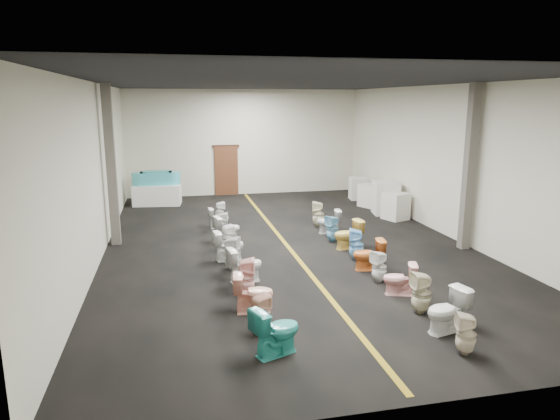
# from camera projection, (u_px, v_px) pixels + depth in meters

# --- Properties ---
(floor) EXTENTS (16.00, 16.00, 0.00)m
(floor) POSITION_uv_depth(u_px,v_px,m) (285.00, 243.00, 14.37)
(floor) COLOR black
(floor) RESTS_ON ground
(ceiling) EXTENTS (16.00, 16.00, 0.00)m
(ceiling) POSITION_uv_depth(u_px,v_px,m) (286.00, 83.00, 13.40)
(ceiling) COLOR black
(ceiling) RESTS_ON ground
(wall_back) EXTENTS (10.00, 0.00, 10.00)m
(wall_back) POSITION_uv_depth(u_px,v_px,m) (244.00, 143.00, 21.52)
(wall_back) COLOR beige
(wall_back) RESTS_ON ground
(wall_front) EXTENTS (10.00, 0.00, 10.00)m
(wall_front) POSITION_uv_depth(u_px,v_px,m) (428.00, 246.00, 6.25)
(wall_front) COLOR beige
(wall_front) RESTS_ON ground
(wall_left) EXTENTS (0.00, 16.00, 16.00)m
(wall_left) POSITION_uv_depth(u_px,v_px,m) (97.00, 171.00, 12.84)
(wall_left) COLOR beige
(wall_left) RESTS_ON ground
(wall_right) EXTENTS (0.00, 16.00, 16.00)m
(wall_right) POSITION_uv_depth(u_px,v_px,m) (448.00, 161.00, 14.93)
(wall_right) COLOR beige
(wall_right) RESTS_ON ground
(aisle_stripe) EXTENTS (0.12, 15.60, 0.01)m
(aisle_stripe) POSITION_uv_depth(u_px,v_px,m) (285.00, 243.00, 14.37)
(aisle_stripe) COLOR olive
(aisle_stripe) RESTS_ON floor
(back_door) EXTENTS (1.00, 0.10, 2.10)m
(back_door) POSITION_uv_depth(u_px,v_px,m) (226.00, 171.00, 21.55)
(back_door) COLOR #562D19
(back_door) RESTS_ON floor
(door_frame) EXTENTS (1.15, 0.08, 0.10)m
(door_frame) POSITION_uv_depth(u_px,v_px,m) (226.00, 146.00, 21.33)
(door_frame) COLOR #331C11
(door_frame) RESTS_ON back_door
(column_left) EXTENTS (0.25, 0.25, 4.50)m
(column_left) POSITION_uv_depth(u_px,v_px,m) (111.00, 166.00, 13.85)
(column_left) COLOR #59544C
(column_left) RESTS_ON floor
(column_right) EXTENTS (0.25, 0.25, 4.50)m
(column_right) POSITION_uv_depth(u_px,v_px,m) (469.00, 168.00, 13.44)
(column_right) COLOR #59544C
(column_right) RESTS_ON floor
(display_table) EXTENTS (1.91, 1.11, 0.81)m
(display_table) POSITION_uv_depth(u_px,v_px,m) (157.00, 195.00, 19.62)
(display_table) COLOR white
(display_table) RESTS_ON floor
(bathtub) EXTENTS (1.86, 0.66, 0.55)m
(bathtub) POSITION_uv_depth(u_px,v_px,m) (156.00, 178.00, 19.48)
(bathtub) COLOR #3FAAB6
(bathtub) RESTS_ON display_table
(appliance_crate_a) EXTENTS (0.93, 0.93, 0.92)m
(appliance_crate_a) POSITION_uv_depth(u_px,v_px,m) (396.00, 206.00, 17.20)
(appliance_crate_a) COLOR silver
(appliance_crate_a) RESTS_ON floor
(appliance_crate_b) EXTENTS (1.01, 1.01, 1.18)m
(appliance_crate_b) POSITION_uv_depth(u_px,v_px,m) (386.00, 198.00, 17.99)
(appliance_crate_b) COLOR silver
(appliance_crate_b) RESTS_ON floor
(appliance_crate_c) EXTENTS (1.03, 1.03, 0.88)m
(appliance_crate_c) POSITION_uv_depth(u_px,v_px,m) (371.00, 195.00, 19.27)
(appliance_crate_c) COLOR silver
(appliance_crate_c) RESTS_ON floor
(appliance_crate_d) EXTENTS (0.71, 0.71, 0.91)m
(appliance_crate_d) POSITION_uv_depth(u_px,v_px,m) (358.00, 189.00, 20.68)
(appliance_crate_d) COLOR silver
(appliance_crate_d) RESTS_ON floor
(toilet_left_0) EXTENTS (0.93, 0.73, 0.83)m
(toilet_left_0) POSITION_uv_depth(u_px,v_px,m) (276.00, 330.00, 8.02)
(toilet_left_0) COLOR teal
(toilet_left_0) RESTS_ON floor
(toilet_left_1) EXTENTS (0.43, 0.43, 0.72)m
(toilet_left_1) POSITION_uv_depth(u_px,v_px,m) (260.00, 314.00, 8.75)
(toilet_left_1) COLOR tan
(toilet_left_1) RESTS_ON floor
(toilet_left_2) EXTENTS (0.82, 0.54, 0.79)m
(toilet_left_2) POSITION_uv_depth(u_px,v_px,m) (253.00, 293.00, 9.63)
(toilet_left_2) COLOR #FEB29B
(toilet_left_2) RESTS_ON floor
(toilet_left_3) EXTENTS (0.44, 0.44, 0.83)m
(toilet_left_3) POSITION_uv_depth(u_px,v_px,m) (246.00, 277.00, 10.43)
(toilet_left_3) COLOR beige
(toilet_left_3) RESTS_ON floor
(toilet_left_4) EXTENTS (0.85, 0.57, 0.80)m
(toilet_left_4) POSITION_uv_depth(u_px,v_px,m) (245.00, 265.00, 11.27)
(toilet_left_4) COLOR white
(toilet_left_4) RESTS_ON floor
(toilet_left_5) EXTENTS (0.50, 0.49, 0.83)m
(toilet_left_5) POSITION_uv_depth(u_px,v_px,m) (231.00, 253.00, 12.07)
(toilet_left_5) COLOR silver
(toilet_left_5) RESTS_ON floor
(toilet_left_6) EXTENTS (0.81, 0.52, 0.79)m
(toilet_left_6) POSITION_uv_depth(u_px,v_px,m) (229.00, 246.00, 12.79)
(toilet_left_6) COLOR white
(toilet_left_6) RESTS_ON floor
(toilet_left_7) EXTENTS (0.43, 0.43, 0.72)m
(toilet_left_7) POSITION_uv_depth(u_px,v_px,m) (227.00, 238.00, 13.62)
(toilet_left_7) COLOR white
(toilet_left_7) RESTS_ON floor
(toilet_left_8) EXTENTS (0.85, 0.63, 0.78)m
(toilet_left_8) POSITION_uv_depth(u_px,v_px,m) (227.00, 229.00, 14.46)
(toilet_left_8) COLOR white
(toilet_left_8) RESTS_ON floor
(toilet_left_9) EXTENTS (0.36, 0.36, 0.68)m
(toilet_left_9) POSITION_uv_depth(u_px,v_px,m) (223.00, 224.00, 15.28)
(toilet_left_9) COLOR white
(toilet_left_9) RESTS_ON floor
(toilet_left_10) EXTENTS (0.67, 0.41, 0.66)m
(toilet_left_10) POSITION_uv_depth(u_px,v_px,m) (219.00, 218.00, 16.05)
(toilet_left_10) COLOR silver
(toilet_left_10) RESTS_ON floor
(toilet_left_11) EXTENTS (0.37, 0.36, 0.68)m
(toilet_left_11) POSITION_uv_depth(u_px,v_px,m) (220.00, 212.00, 16.89)
(toilet_left_11) COLOR white
(toilet_left_11) RESTS_ON floor
(toilet_right_0) EXTENTS (0.40, 0.40, 0.71)m
(toilet_right_0) POSITION_uv_depth(u_px,v_px,m) (466.00, 334.00, 8.03)
(toilet_right_0) COLOR beige
(toilet_right_0) RESTS_ON floor
(toilet_right_1) EXTENTS (0.87, 0.62, 0.80)m
(toilet_right_1) POSITION_uv_depth(u_px,v_px,m) (447.00, 311.00, 8.80)
(toilet_right_1) COLOR white
(toilet_right_1) RESTS_ON floor
(toilet_right_2) EXTENTS (0.39, 0.38, 0.83)m
(toilet_right_2) POSITION_uv_depth(u_px,v_px,m) (421.00, 293.00, 9.59)
(toilet_right_2) COLOR beige
(toilet_right_2) RESTS_ON floor
(toilet_right_3) EXTENTS (0.77, 0.58, 0.70)m
(toilet_right_3) POSITION_uv_depth(u_px,v_px,m) (400.00, 279.00, 10.51)
(toilet_right_3) COLOR #FBB7B2
(toilet_right_3) RESTS_ON floor
(toilet_right_4) EXTENTS (0.43, 0.42, 0.74)m
(toilet_right_4) POSITION_uv_depth(u_px,v_px,m) (379.00, 267.00, 11.24)
(toilet_right_4) COLOR white
(toilet_right_4) RESTS_ON floor
(toilet_right_5) EXTENTS (0.80, 0.52, 0.77)m
(toilet_right_5) POSITION_uv_depth(u_px,v_px,m) (369.00, 255.00, 12.06)
(toilet_right_5) COLOR orange
(toilet_right_5) RESTS_ON floor
(toilet_right_6) EXTENTS (0.48, 0.48, 0.82)m
(toilet_right_6) POSITION_uv_depth(u_px,v_px,m) (356.00, 244.00, 12.81)
(toilet_right_6) COLOR #7BC2F4
(toilet_right_6) RESTS_ON floor
(toilet_right_7) EXTENTS (0.84, 0.55, 0.81)m
(toilet_right_7) POSITION_uv_depth(u_px,v_px,m) (348.00, 235.00, 13.78)
(toilet_right_7) COLOR #EFC354
(toilet_right_7) RESTS_ON floor
(toilet_right_8) EXTENTS (0.47, 0.47, 0.78)m
(toilet_right_8) POSITION_uv_depth(u_px,v_px,m) (332.00, 229.00, 14.47)
(toilet_right_8) COLOR #79BDDB
(toilet_right_8) RESTS_ON floor
(toilet_right_9) EXTENTS (0.77, 0.50, 0.74)m
(toilet_right_9) POSITION_uv_depth(u_px,v_px,m) (329.00, 222.00, 15.41)
(toilet_right_9) COLOR silver
(toilet_right_9) RESTS_ON floor
(toilet_right_10) EXTENTS (0.48, 0.48, 0.84)m
(toilet_right_10) POSITION_uv_depth(u_px,v_px,m) (318.00, 214.00, 16.20)
(toilet_right_10) COLOR beige
(toilet_right_10) RESTS_ON floor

